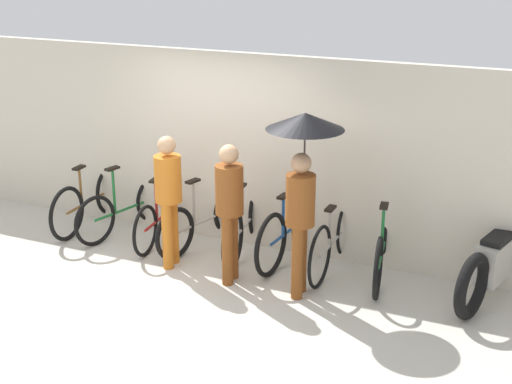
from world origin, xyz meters
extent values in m
plane|color=beige|center=(0.00, 0.00, 0.00)|extent=(30.00, 30.00, 0.00)
cube|color=beige|center=(0.00, 1.67, 1.24)|extent=(13.35, 0.12, 2.48)
torus|color=black|center=(-2.07, 1.82, 0.37)|extent=(0.08, 0.73, 0.73)
torus|color=black|center=(-2.03, 0.77, 0.37)|extent=(0.08, 0.73, 0.73)
cylinder|color=brown|center=(-2.05, 1.30, 0.37)|extent=(0.08, 1.05, 0.04)
cylinder|color=brown|center=(-2.04, 1.11, 0.63)|extent=(0.04, 0.04, 0.52)
cube|color=black|center=(-2.04, 1.11, 0.90)|extent=(0.10, 0.20, 0.03)
cylinder|color=brown|center=(-2.07, 1.82, 0.68)|extent=(0.04, 0.04, 0.62)
cylinder|color=brown|center=(-2.07, 1.82, 0.99)|extent=(0.44, 0.05, 0.03)
torus|color=black|center=(-1.34, 1.82, 0.34)|extent=(0.20, 0.67, 0.67)
torus|color=black|center=(-1.58, 0.77, 0.34)|extent=(0.20, 0.67, 0.67)
cylinder|color=#19662D|center=(-1.46, 1.30, 0.34)|extent=(0.28, 1.05, 0.04)
cylinder|color=#19662D|center=(-1.51, 1.11, 0.64)|extent=(0.04, 0.04, 0.61)
cube|color=black|center=(-1.51, 1.11, 0.96)|extent=(0.13, 0.22, 0.03)
cylinder|color=#19662D|center=(-1.34, 1.82, 0.65)|extent=(0.04, 0.04, 0.62)
cylinder|color=#19662D|center=(-1.34, 1.82, 0.96)|extent=(0.43, 0.13, 0.03)
torus|color=black|center=(-0.94, 1.83, 0.33)|extent=(0.12, 0.66, 0.66)
torus|color=black|center=(-0.82, 0.76, 0.33)|extent=(0.12, 0.66, 0.66)
cylinder|color=maroon|center=(-0.88, 1.29, 0.33)|extent=(0.16, 1.06, 0.04)
cylinder|color=maroon|center=(-0.86, 1.11, 0.60)|extent=(0.04, 0.04, 0.55)
cube|color=black|center=(-0.86, 1.11, 0.89)|extent=(0.11, 0.21, 0.03)
cylinder|color=maroon|center=(-0.94, 1.83, 0.65)|extent=(0.04, 0.04, 0.64)
cylinder|color=maroon|center=(-0.94, 1.83, 0.97)|extent=(0.44, 0.08, 0.03)
torus|color=black|center=(-0.17, 1.87, 0.34)|extent=(0.22, 0.67, 0.68)
torus|color=black|center=(-0.42, 0.82, 0.34)|extent=(0.22, 0.67, 0.68)
cylinder|color=#A59E93|center=(-0.29, 1.34, 0.34)|extent=(0.29, 1.06, 0.04)
cylinder|color=#A59E93|center=(-0.34, 1.16, 0.63)|extent=(0.04, 0.04, 0.58)
cube|color=black|center=(-0.34, 1.16, 0.93)|extent=(0.13, 0.22, 0.03)
cylinder|color=#A59E93|center=(-0.17, 1.87, 0.65)|extent=(0.04, 0.04, 0.63)
cylinder|color=#A59E93|center=(-0.17, 1.87, 0.97)|extent=(0.43, 0.13, 0.03)
torus|color=black|center=(0.22, 1.91, 0.38)|extent=(0.16, 0.76, 0.76)
torus|color=black|center=(0.37, 0.82, 0.38)|extent=(0.16, 0.76, 0.76)
cylinder|color=#A59E93|center=(0.29, 1.37, 0.38)|extent=(0.19, 1.09, 0.04)
cylinder|color=#A59E93|center=(0.32, 1.18, 0.66)|extent=(0.04, 0.04, 0.56)
cube|color=black|center=(0.32, 1.18, 0.95)|extent=(0.12, 0.21, 0.03)
cylinder|color=#A59E93|center=(0.22, 1.91, 0.68)|extent=(0.04, 0.04, 0.60)
cylinder|color=#A59E93|center=(0.22, 1.91, 0.98)|extent=(0.44, 0.09, 0.03)
torus|color=black|center=(0.91, 1.85, 0.39)|extent=(0.11, 0.78, 0.78)
torus|color=black|center=(0.84, 0.88, 0.39)|extent=(0.11, 0.78, 0.78)
cylinder|color=#19478C|center=(0.88, 1.37, 0.39)|extent=(0.11, 0.98, 0.04)
cylinder|color=#19478C|center=(0.87, 1.20, 0.63)|extent=(0.04, 0.04, 0.49)
cube|color=black|center=(0.87, 1.20, 0.89)|extent=(0.10, 0.21, 0.03)
cylinder|color=#19478C|center=(0.91, 1.85, 0.69)|extent=(0.04, 0.04, 0.61)
cylinder|color=#19478C|center=(0.91, 1.85, 1.00)|extent=(0.44, 0.06, 0.03)
torus|color=black|center=(1.46, 1.84, 0.37)|extent=(0.04, 0.74, 0.74)
torus|color=black|center=(1.46, 0.83, 0.37)|extent=(0.04, 0.74, 0.74)
cylinder|color=#A59E93|center=(1.46, 1.34, 0.37)|extent=(0.04, 1.01, 0.04)
cylinder|color=#A59E93|center=(1.46, 1.16, 0.60)|extent=(0.04, 0.04, 0.46)
cube|color=black|center=(1.46, 1.16, 0.84)|extent=(0.09, 0.20, 0.03)
cylinder|color=#A59E93|center=(1.46, 1.84, 0.68)|extent=(0.04, 0.04, 0.62)
cylinder|color=#A59E93|center=(1.46, 1.84, 0.98)|extent=(0.44, 0.03, 0.03)
torus|color=black|center=(1.96, 1.91, 0.36)|extent=(0.17, 0.71, 0.71)
torus|color=black|center=(2.14, 0.84, 0.36)|extent=(0.17, 0.71, 0.71)
cylinder|color=#19662D|center=(2.05, 1.38, 0.36)|extent=(0.22, 1.08, 0.04)
cylinder|color=#19662D|center=(2.08, 1.19, 0.65)|extent=(0.04, 0.04, 0.59)
cube|color=black|center=(2.08, 1.19, 0.96)|extent=(0.12, 0.21, 0.03)
cylinder|color=#19662D|center=(1.96, 1.91, 0.71)|extent=(0.04, 0.04, 0.70)
cylinder|color=#19662D|center=(1.96, 1.91, 1.06)|extent=(0.44, 0.10, 0.03)
cylinder|color=#C66B1E|center=(-0.37, 0.55, 0.41)|extent=(0.13, 0.13, 0.83)
cylinder|color=#C66B1E|center=(-0.39, 0.73, 0.41)|extent=(0.13, 0.13, 0.83)
cylinder|color=#C66B1E|center=(-0.38, 0.64, 1.11)|extent=(0.32, 0.32, 0.56)
sphere|color=tan|center=(-0.38, 0.64, 1.52)|extent=(0.22, 0.22, 0.22)
cylinder|color=brown|center=(0.48, 0.46, 0.42)|extent=(0.13, 0.13, 0.84)
cylinder|color=brown|center=(0.46, 0.64, 0.42)|extent=(0.13, 0.13, 0.84)
cylinder|color=brown|center=(0.47, 0.55, 1.12)|extent=(0.32, 0.32, 0.57)
sphere|color=tan|center=(0.47, 0.55, 1.54)|extent=(0.22, 0.22, 0.22)
cylinder|color=brown|center=(1.33, 0.46, 0.42)|extent=(0.13, 0.13, 0.84)
cylinder|color=brown|center=(1.31, 0.64, 0.42)|extent=(0.13, 0.13, 0.84)
cylinder|color=brown|center=(1.32, 0.55, 1.13)|extent=(0.32, 0.32, 0.57)
sphere|color=tan|center=(1.32, 0.55, 1.54)|extent=(0.22, 0.22, 0.22)
cylinder|color=#332D28|center=(1.30, 0.69, 1.51)|extent=(0.02, 0.02, 0.71)
cone|color=black|center=(1.30, 0.69, 1.96)|extent=(0.84, 0.84, 0.18)
torus|color=black|center=(3.14, 0.80, 0.36)|extent=(0.30, 0.73, 0.73)
cube|color=#ADA89E|center=(3.31, 1.42, 0.44)|extent=(0.41, 0.75, 0.44)
cube|color=black|center=(3.31, 1.42, 0.69)|extent=(0.34, 0.54, 0.06)
camera|label=1|loc=(3.81, -6.19, 3.74)|focal=50.00mm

